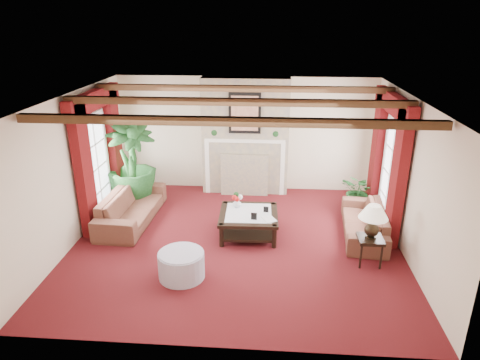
# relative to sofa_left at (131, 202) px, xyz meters

# --- Properties ---
(floor) EXTENTS (6.00, 6.00, 0.00)m
(floor) POSITION_rel_sofa_left_xyz_m (2.23, -0.75, -0.42)
(floor) COLOR #430C0C
(floor) RESTS_ON ground
(ceiling) EXTENTS (6.00, 6.00, 0.00)m
(ceiling) POSITION_rel_sofa_left_xyz_m (2.23, -0.75, 2.28)
(ceiling) COLOR white
(ceiling) RESTS_ON floor
(back_wall) EXTENTS (6.00, 0.02, 2.70)m
(back_wall) POSITION_rel_sofa_left_xyz_m (2.23, 2.00, 0.93)
(back_wall) COLOR beige
(back_wall) RESTS_ON ground
(left_wall) EXTENTS (0.02, 5.50, 2.70)m
(left_wall) POSITION_rel_sofa_left_xyz_m (-0.77, -0.75, 0.93)
(left_wall) COLOR beige
(left_wall) RESTS_ON ground
(right_wall) EXTENTS (0.02, 5.50, 2.70)m
(right_wall) POSITION_rel_sofa_left_xyz_m (5.23, -0.75, 0.93)
(right_wall) COLOR beige
(right_wall) RESTS_ON ground
(ceiling_beams) EXTENTS (6.00, 3.00, 0.12)m
(ceiling_beams) POSITION_rel_sofa_left_xyz_m (2.23, -0.75, 2.22)
(ceiling_beams) COLOR #331F10
(ceiling_beams) RESTS_ON ceiling
(fireplace) EXTENTS (2.00, 0.52, 2.70)m
(fireplace) POSITION_rel_sofa_left_xyz_m (2.23, 1.80, 2.28)
(fireplace) COLOR #9D8B65
(fireplace) RESTS_ON ground
(french_door_left) EXTENTS (0.10, 1.10, 2.16)m
(french_door_left) POSITION_rel_sofa_left_xyz_m (-0.74, 0.25, 1.71)
(french_door_left) COLOR white
(french_door_left) RESTS_ON ground
(french_door_right) EXTENTS (0.10, 1.10, 2.16)m
(french_door_right) POSITION_rel_sofa_left_xyz_m (5.20, 0.25, 1.71)
(french_door_right) COLOR white
(french_door_right) RESTS_ON ground
(curtains_left) EXTENTS (0.20, 2.40, 2.55)m
(curtains_left) POSITION_rel_sofa_left_xyz_m (-0.63, 0.25, 2.13)
(curtains_left) COLOR #4B0A0A
(curtains_left) RESTS_ON ground
(curtains_right) EXTENTS (0.20, 2.40, 2.55)m
(curtains_right) POSITION_rel_sofa_left_xyz_m (5.09, 0.25, 2.13)
(curtains_right) COLOR #4B0A0A
(curtains_right) RESTS_ON ground
(sofa_left) EXTENTS (2.22, 0.81, 0.85)m
(sofa_left) POSITION_rel_sofa_left_xyz_m (0.00, 0.00, 0.00)
(sofa_left) COLOR #3E1017
(sofa_left) RESTS_ON ground
(sofa_right) EXTENTS (2.00, 0.92, 0.74)m
(sofa_right) POSITION_rel_sofa_left_xyz_m (4.65, -0.26, -0.05)
(sofa_right) COLOR #3E1017
(sofa_right) RESTS_ON ground
(potted_palm) EXTENTS (2.84, 2.90, 1.06)m
(potted_palm) POSITION_rel_sofa_left_xyz_m (-0.22, 0.87, 0.11)
(potted_palm) COLOR black
(potted_palm) RESTS_ON ground
(small_plant) EXTENTS (1.50, 1.50, 0.62)m
(small_plant) POSITION_rel_sofa_left_xyz_m (4.76, 0.95, -0.12)
(small_plant) COLOR black
(small_plant) RESTS_ON ground
(coffee_table) EXTENTS (1.14, 1.14, 0.45)m
(coffee_table) POSITION_rel_sofa_left_xyz_m (2.44, -0.43, -0.20)
(coffee_table) COLOR black
(coffee_table) RESTS_ON ground
(side_table) EXTENTS (0.50, 0.50, 0.49)m
(side_table) POSITION_rel_sofa_left_xyz_m (4.54, -1.31, -0.18)
(side_table) COLOR black
(side_table) RESTS_ON ground
(ottoman) EXTENTS (0.75, 0.75, 0.44)m
(ottoman) POSITION_rel_sofa_left_xyz_m (1.44, -1.95, -0.21)
(ottoman) COLOR #ACAAC0
(ottoman) RESTS_ON ground
(table_lamp) EXTENTS (0.48, 0.48, 0.61)m
(table_lamp) POSITION_rel_sofa_left_xyz_m (4.54, -1.31, 0.37)
(table_lamp) COLOR black
(table_lamp) RESTS_ON side_table
(flower_vase) EXTENTS (0.29, 0.29, 0.17)m
(flower_vase) POSITION_rel_sofa_left_xyz_m (2.19, -0.16, 0.11)
(flower_vase) COLOR silver
(flower_vase) RESTS_ON coffee_table
(book) EXTENTS (0.22, 0.18, 0.28)m
(book) POSITION_rel_sofa_left_xyz_m (2.74, -0.73, 0.17)
(book) COLOR black
(book) RESTS_ON coffee_table
(photo_frame_a) EXTENTS (0.11, 0.03, 0.14)m
(photo_frame_a) POSITION_rel_sofa_left_xyz_m (2.55, -0.71, 0.10)
(photo_frame_a) COLOR black
(photo_frame_a) RESTS_ON coffee_table
(photo_frame_b) EXTENTS (0.10, 0.03, 0.12)m
(photo_frame_b) POSITION_rel_sofa_left_xyz_m (2.76, -0.37, 0.09)
(photo_frame_b) COLOR black
(photo_frame_b) RESTS_ON coffee_table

